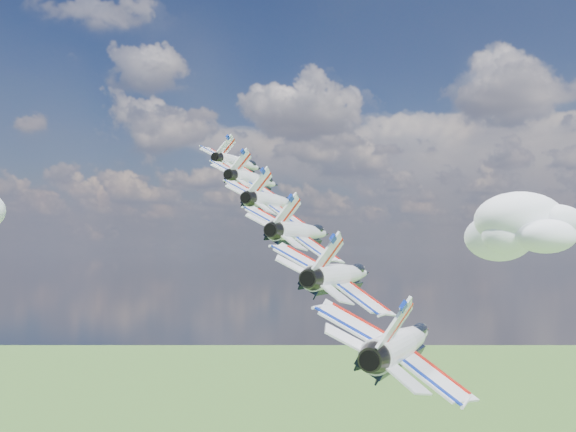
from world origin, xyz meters
The scene contains 7 objects.
cloud_far centered at (-3.55, 218.22, 157.77)m, with size 54.87×43.11×21.55m, color white.
jet_0 centered at (-2.16, 18.91, 160.39)m, with size 9.88×14.63×4.37m, color white, non-canonical shape.
jet_1 centered at (5.89, 11.24, 156.73)m, with size 9.88×14.63×4.37m, color white, non-canonical shape.
jet_2 centered at (13.94, 3.57, 153.07)m, with size 9.88×14.63×4.37m, color silver, non-canonical shape.
jet_3 centered at (21.98, -4.10, 149.41)m, with size 9.88×14.63×4.37m, color white, non-canonical shape.
jet_4 centered at (30.03, -11.77, 145.75)m, with size 9.88×14.63×4.37m, color white, non-canonical shape.
jet_5 centered at (38.07, -19.44, 142.09)m, with size 9.88×14.63×4.37m, color white, non-canonical shape.
Camera 1 is at (52.72, -56.61, 147.66)m, focal length 40.00 mm.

